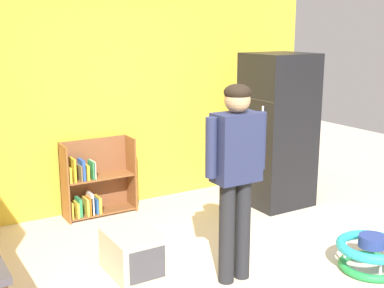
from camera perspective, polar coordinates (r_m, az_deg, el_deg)
ground_plane at (r=4.38m, az=5.04°, el=-15.35°), size 12.00×12.00×0.00m
back_wall at (r=5.94m, az=-8.11°, el=5.87°), size 5.20×0.06×2.70m
refrigerator at (r=6.04m, az=9.52°, el=1.53°), size 0.73×0.68×1.78m
bookshelf at (r=5.82m, az=-10.93°, el=-4.34°), size 0.80×0.28×0.85m
standing_person at (r=4.10m, az=4.94°, el=-2.38°), size 0.57×0.22×1.65m
baby_walker at (r=4.79m, az=19.37°, el=-11.42°), size 0.60×0.60×0.32m
pet_carrier at (r=4.51m, az=-6.54°, el=-11.98°), size 0.42×0.55×0.36m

